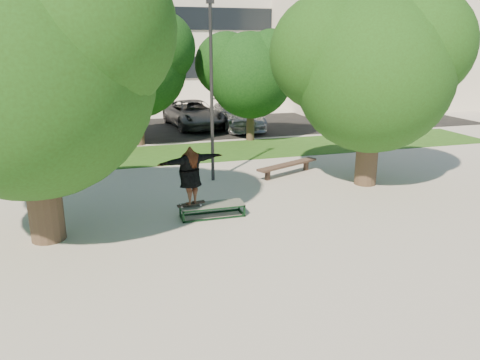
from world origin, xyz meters
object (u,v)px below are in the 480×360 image
object	(u,v)px
car_grey	(193,114)
car_silver_b	(237,115)
grind_box	(212,210)
car_dark	(82,122)
tree_right	(370,64)
lamppost	(212,92)
bench	(288,165)
tree_left	(23,58)

from	to	relation	value
car_grey	car_silver_b	size ratio (longest dim) A/B	1.03
grind_box	car_dark	bearing A→B (deg)	106.05
grind_box	car_dark	distance (m)	13.79
car_grey	car_silver_b	world-z (taller)	car_silver_b
tree_right	car_silver_b	size ratio (longest dim) A/B	1.21
tree_right	lamppost	bearing A→B (deg)	158.72
car_dark	car_grey	size ratio (longest dim) A/B	0.88
grind_box	bench	world-z (taller)	bench
car_grey	car_silver_b	xyz separation A→B (m)	(2.36, -1.15, 0.01)
tree_left	bench	xyz separation A→B (m)	(8.13, 3.78, -4.06)
bench	tree_left	bearing A→B (deg)	-179.76
car_silver_b	car_grey	bearing A→B (deg)	153.82
tree_right	car_grey	size ratio (longest dim) A/B	1.18
car_dark	car_grey	world-z (taller)	car_dark
tree_right	car_silver_b	world-z (taller)	tree_right
lamppost	car_grey	world-z (taller)	lamppost
tree_left	car_dark	xyz separation A→B (m)	(0.60, 13.55, -3.62)
bench	car_silver_b	xyz separation A→B (m)	(1.02, 10.21, 0.41)
car_grey	tree_right	bearing A→B (deg)	-81.37
car_silver_b	tree_right	bearing A→B (deg)	-85.01
lamppost	car_grey	bearing A→B (deg)	82.39
bench	car_silver_b	bearing A→B (deg)	59.63
car_dark	car_silver_b	xyz separation A→B (m)	(8.55, 0.44, -0.02)
tree_left	grind_box	size ratio (longest dim) A/B	3.95
car_grey	car_dark	bearing A→B (deg)	-171.51
car_grey	car_silver_b	distance (m)	2.62
car_silver_b	bench	bearing A→B (deg)	-95.76
lamppost	grind_box	size ratio (longest dim) A/B	3.39
tree_left	car_grey	world-z (taller)	tree_left
tree_left	bench	bearing A→B (deg)	24.92
lamppost	grind_box	bearing A→B (deg)	-103.74
car_dark	car_silver_b	world-z (taller)	car_dark
bench	car_grey	bearing A→B (deg)	72.04
tree_left	car_grey	xyz separation A→B (m)	(6.79, 15.14, -3.65)
car_dark	tree_left	bearing A→B (deg)	-85.08
tree_left	bench	world-z (taller)	tree_left
tree_right	tree_left	bearing A→B (deg)	-168.97
tree_right	lamppost	size ratio (longest dim) A/B	1.07
tree_right	car_dark	world-z (taller)	tree_right
grind_box	car_grey	distance (m)	15.03
bench	car_dark	xyz separation A→B (m)	(-7.53, 9.77, 0.43)
tree_left	car_grey	distance (m)	16.99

